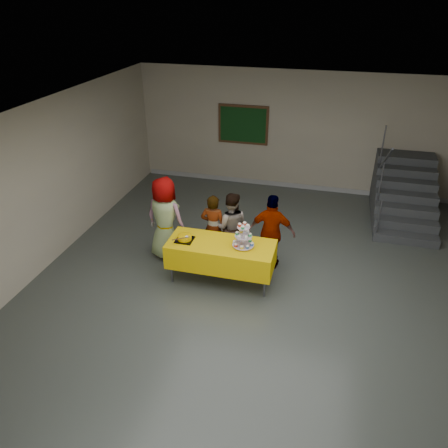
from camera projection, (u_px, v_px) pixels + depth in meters
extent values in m
plane|color=#4C514C|center=(252.00, 302.00, 7.41)|extent=(10.00, 10.00, 0.00)
cube|color=#AAA189|center=(294.00, 132.00, 10.93)|extent=(8.00, 0.04, 3.00)
cube|color=#AAA189|center=(29.00, 196.00, 7.58)|extent=(0.04, 10.00, 3.00)
cube|color=silver|center=(259.00, 128.00, 5.97)|extent=(8.00, 10.00, 0.04)
cube|color=#999999|center=(289.00, 185.00, 11.60)|extent=(7.90, 0.03, 0.12)
cylinder|color=#595960|center=(171.00, 265.00, 7.73)|extent=(0.04, 0.04, 0.73)
cylinder|color=#595960|center=(265.00, 279.00, 7.36)|extent=(0.04, 0.04, 0.73)
cylinder|color=#595960|center=(182.00, 248.00, 8.23)|extent=(0.04, 0.04, 0.73)
cylinder|color=#595960|center=(270.00, 261.00, 7.85)|extent=(0.04, 0.04, 0.73)
cube|color=#595960|center=(221.00, 245.00, 7.61)|extent=(1.80, 0.70, 0.02)
cube|color=#E3B604|center=(221.00, 254.00, 7.71)|extent=(1.88, 0.78, 0.44)
cylinder|color=silver|center=(243.00, 246.00, 7.52)|extent=(0.18, 0.18, 0.01)
cylinder|color=silver|center=(243.00, 236.00, 7.42)|extent=(0.02, 0.02, 0.42)
cylinder|color=silver|center=(243.00, 245.00, 7.51)|extent=(0.38, 0.38, 0.01)
cylinder|color=silver|center=(243.00, 236.00, 7.42)|extent=(0.30, 0.30, 0.01)
cylinder|color=silver|center=(244.00, 227.00, 7.34)|extent=(0.22, 0.22, 0.01)
cube|color=black|center=(185.00, 240.00, 7.69)|extent=(0.30, 0.30, 0.02)
cylinder|color=#E6AE00|center=(185.00, 238.00, 7.67)|extent=(0.25, 0.25, 0.07)
ellipsoid|color=#E6AE00|center=(185.00, 236.00, 7.66)|extent=(0.25, 0.25, 0.05)
ellipsoid|color=white|center=(186.00, 236.00, 7.61)|extent=(0.08, 0.08, 0.02)
cube|color=silver|center=(181.00, 238.00, 7.54)|extent=(0.30, 0.16, 0.04)
imported|color=slate|center=(165.00, 219.00, 8.29)|extent=(0.89, 0.67, 1.66)
imported|color=slate|center=(213.00, 228.00, 8.28)|extent=(0.50, 0.34, 1.35)
imported|color=slate|center=(231.00, 226.00, 8.31)|extent=(0.75, 0.63, 1.37)
imported|color=slate|center=(272.00, 232.00, 8.01)|extent=(0.87, 0.38, 1.48)
cube|color=#424447|center=(405.00, 238.00, 9.10)|extent=(1.30, 0.30, 0.18)
cube|color=#424447|center=(405.00, 228.00, 9.31)|extent=(1.30, 0.30, 0.36)
cube|color=#424447|center=(404.00, 218.00, 9.52)|extent=(1.30, 0.30, 0.54)
cube|color=#424447|center=(404.00, 208.00, 9.73)|extent=(1.30, 0.30, 0.72)
cube|color=#424447|center=(403.00, 199.00, 9.94)|extent=(1.30, 0.30, 0.90)
cube|color=#424447|center=(403.00, 190.00, 10.15)|extent=(1.30, 0.30, 1.08)
cube|color=#424447|center=(402.00, 182.00, 10.36)|extent=(1.30, 0.30, 1.26)
cube|color=#424447|center=(401.00, 177.00, 10.62)|extent=(1.30, 0.30, 1.26)
cylinder|color=#595960|center=(378.00, 221.00, 9.01)|extent=(0.04, 0.04, 0.90)
cylinder|color=#595960|center=(381.00, 182.00, 9.43)|extent=(0.04, 0.04, 0.90)
cylinder|color=#595960|center=(383.00, 145.00, 9.94)|extent=(0.04, 0.04, 0.90)
cylinder|color=#595960|center=(384.00, 161.00, 9.26)|extent=(0.04, 1.85, 1.20)
cube|color=#472B16|center=(243.00, 125.00, 11.15)|extent=(1.30, 0.04, 1.00)
cube|color=#123913|center=(243.00, 125.00, 11.12)|extent=(1.18, 0.02, 0.88)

